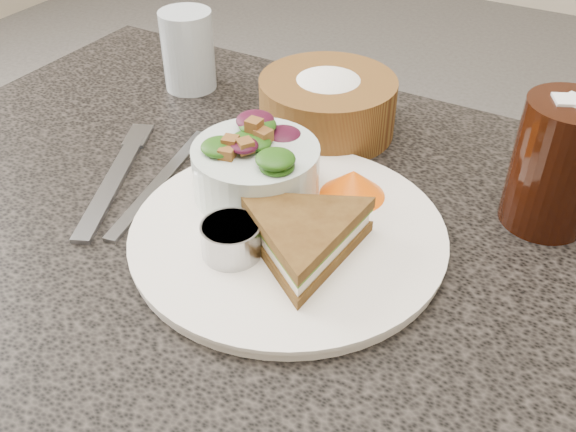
% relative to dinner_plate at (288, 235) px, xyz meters
% --- Properties ---
extents(dinner_plate, '(0.31, 0.31, 0.01)m').
position_rel_dinner_plate_xyz_m(dinner_plate, '(0.00, 0.00, 0.00)').
color(dinner_plate, silver).
rests_on(dinner_plate, dining_table).
extents(sandwich, '(0.21, 0.21, 0.04)m').
position_rel_dinner_plate_xyz_m(sandwich, '(0.03, -0.02, 0.03)').
color(sandwich, brown).
rests_on(sandwich, dinner_plate).
extents(salad_bowl, '(0.17, 0.17, 0.08)m').
position_rel_dinner_plate_xyz_m(salad_bowl, '(-0.06, 0.04, 0.04)').
color(salad_bowl, silver).
rests_on(salad_bowl, dinner_plate).
extents(dressing_ramekin, '(0.07, 0.07, 0.03)m').
position_rel_dinner_plate_xyz_m(dressing_ramekin, '(-0.03, -0.06, 0.02)').
color(dressing_ramekin, '#9E9FA0').
rests_on(dressing_ramekin, dinner_plate).
extents(orange_wedge, '(0.10, 0.10, 0.03)m').
position_rel_dinner_plate_xyz_m(orange_wedge, '(0.03, 0.08, 0.02)').
color(orange_wedge, '#FF5D06').
rests_on(orange_wedge, dinner_plate).
extents(fork, '(0.10, 0.20, 0.01)m').
position_rel_dinner_plate_xyz_m(fork, '(-0.22, -0.01, -0.00)').
color(fork, '#A1A6B3').
rests_on(fork, dining_table).
extents(knife, '(0.06, 0.22, 0.00)m').
position_rel_dinner_plate_xyz_m(knife, '(-0.17, 0.02, -0.00)').
color(knife, gray).
rests_on(knife, dining_table).
extents(bread_basket, '(0.19, 0.19, 0.09)m').
position_rel_dinner_plate_xyz_m(bread_basket, '(-0.06, 0.21, 0.04)').
color(bread_basket, brown).
rests_on(bread_basket, dining_table).
extents(cola_glass, '(0.09, 0.09, 0.15)m').
position_rel_dinner_plate_xyz_m(cola_glass, '(0.21, 0.16, 0.07)').
color(cola_glass, black).
rests_on(cola_glass, dining_table).
extents(water_glass, '(0.09, 0.09, 0.11)m').
position_rel_dinner_plate_xyz_m(water_glass, '(-0.29, 0.23, 0.05)').
color(water_glass, '#ADB9C3').
rests_on(water_glass, dining_table).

